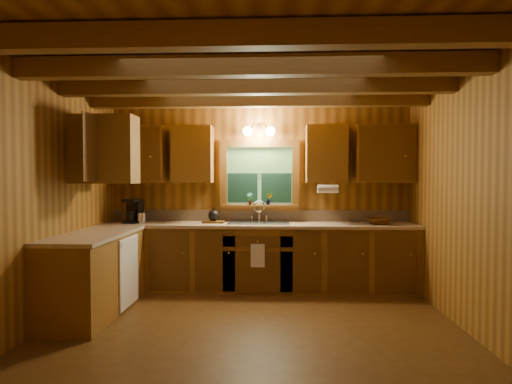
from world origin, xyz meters
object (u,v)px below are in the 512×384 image
object	(u,v)px
coffee_maker	(133,211)
wicker_basket	(379,221)
sink	(259,227)
cutting_board	(214,222)

from	to	relation	value
coffee_maker	wicker_basket	world-z (taller)	coffee_maker
sink	wicker_basket	distance (m)	1.60
wicker_basket	cutting_board	bearing A→B (deg)	177.53
sink	wicker_basket	world-z (taller)	sink
wicker_basket	sink	bearing A→B (deg)	177.77
sink	cutting_board	world-z (taller)	sink
sink	wicker_basket	bearing A→B (deg)	-2.23
sink	coffee_maker	xyz separation A→B (m)	(-1.73, -0.01, 0.21)
cutting_board	sink	bearing A→B (deg)	-1.67
coffee_maker	wicker_basket	bearing A→B (deg)	10.62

